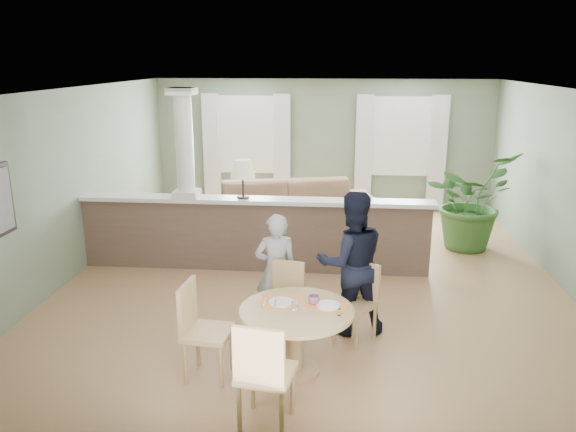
# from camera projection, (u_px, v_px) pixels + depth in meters

# --- Properties ---
(ground) EXTENTS (8.00, 8.00, 0.00)m
(ground) POSITION_uv_depth(u_px,v_px,m) (313.00, 276.00, 8.30)
(ground) COLOR tan
(ground) RESTS_ON ground
(room_shell) EXTENTS (7.02, 8.02, 2.71)m
(room_shell) POSITION_uv_depth(u_px,v_px,m) (314.00, 147.00, 8.41)
(room_shell) COLOR gray
(room_shell) RESTS_ON ground
(pony_wall) EXTENTS (5.32, 0.38, 2.70)m
(pony_wall) POSITION_uv_depth(u_px,v_px,m) (248.00, 224.00, 8.38)
(pony_wall) COLOR brown
(pony_wall) RESTS_ON ground
(sofa) EXTENTS (3.35, 1.93, 0.92)m
(sofa) POSITION_uv_depth(u_px,v_px,m) (289.00, 209.00, 10.22)
(sofa) COLOR #7E6344
(sofa) RESTS_ON ground
(houseplant) EXTENTS (1.92, 1.93, 1.62)m
(houseplant) POSITION_uv_depth(u_px,v_px,m) (469.00, 201.00, 9.34)
(houseplant) COLOR #2F5D25
(houseplant) RESTS_ON ground
(dining_table) EXTENTS (1.15, 1.15, 0.79)m
(dining_table) POSITION_uv_depth(u_px,v_px,m) (297.00, 322.00, 5.61)
(dining_table) COLOR tan
(dining_table) RESTS_ON ground
(chair_far_boy) EXTENTS (0.49, 0.49, 0.88)m
(chair_far_boy) POSITION_uv_depth(u_px,v_px,m) (285.00, 297.00, 6.37)
(chair_far_boy) COLOR tan
(chair_far_boy) RESTS_ON ground
(chair_far_man) EXTENTS (0.57, 0.57, 0.89)m
(chair_far_man) POSITION_uv_depth(u_px,v_px,m) (359.00, 298.00, 6.34)
(chair_far_man) COLOR tan
(chair_far_man) RESTS_ON ground
(chair_near) EXTENTS (0.53, 0.53, 1.02)m
(chair_near) POSITION_uv_depth(u_px,v_px,m) (263.00, 371.00, 4.71)
(chair_near) COLOR tan
(chair_near) RESTS_ON ground
(chair_side) EXTENTS (0.49, 0.49, 1.00)m
(chair_side) POSITION_uv_depth(u_px,v_px,m) (200.00, 326.00, 5.54)
(chair_side) COLOR tan
(chair_side) RESTS_ON ground
(child_person) EXTENTS (0.57, 0.44, 1.38)m
(child_person) POSITION_uv_depth(u_px,v_px,m) (276.00, 270.00, 6.61)
(child_person) COLOR gray
(child_person) RESTS_ON ground
(man_person) EXTENTS (0.94, 0.81, 1.68)m
(man_person) POSITION_uv_depth(u_px,v_px,m) (351.00, 263.00, 6.42)
(man_person) COLOR black
(man_person) RESTS_ON ground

